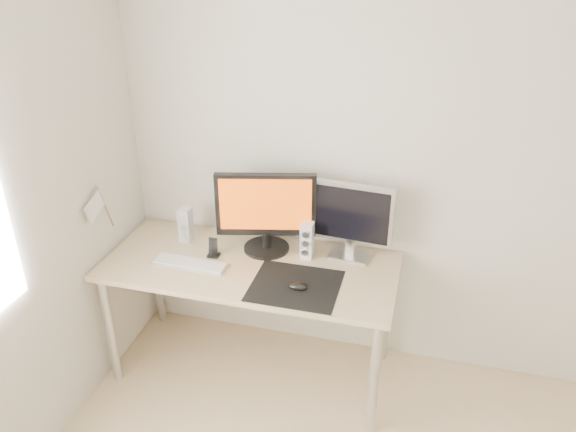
{
  "coord_description": "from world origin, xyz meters",
  "views": [
    {
      "loc": [
        -0.05,
        -1.09,
        2.34
      ],
      "look_at": [
        -0.73,
        1.46,
        1.01
      ],
      "focal_mm": 35.0,
      "sensor_mm": 36.0,
      "label": 1
    }
  ],
  "objects_px": {
    "mouse": "(298,286)",
    "phone_dock": "(214,251)",
    "keyboard": "(190,264)",
    "speaker_right": "(307,240)",
    "speaker_left": "(186,225)",
    "main_monitor": "(266,210)",
    "second_monitor": "(352,217)",
    "desk": "(250,276)"
  },
  "relations": [
    {
      "from": "mouse",
      "to": "phone_dock",
      "type": "distance_m",
      "value": 0.57
    },
    {
      "from": "mouse",
      "to": "keyboard",
      "type": "bearing_deg",
      "value": 172.7
    },
    {
      "from": "mouse",
      "to": "speaker_right",
      "type": "distance_m",
      "value": 0.34
    },
    {
      "from": "mouse",
      "to": "speaker_left",
      "type": "xyz_separation_m",
      "value": [
        -0.75,
        0.33,
        0.08
      ]
    },
    {
      "from": "main_monitor",
      "to": "second_monitor",
      "type": "xyz_separation_m",
      "value": [
        0.47,
        0.06,
        -0.01
      ]
    },
    {
      "from": "desk",
      "to": "speaker_right",
      "type": "distance_m",
      "value": 0.37
    },
    {
      "from": "desk",
      "to": "second_monitor",
      "type": "height_order",
      "value": "second_monitor"
    },
    {
      "from": "speaker_left",
      "to": "desk",
      "type": "bearing_deg",
      "value": -19.35
    },
    {
      "from": "mouse",
      "to": "phone_dock",
      "type": "relative_size",
      "value": 0.87
    },
    {
      "from": "speaker_left",
      "to": "keyboard",
      "type": "relative_size",
      "value": 0.49
    },
    {
      "from": "second_monitor",
      "to": "speaker_right",
      "type": "height_order",
      "value": "second_monitor"
    },
    {
      "from": "desk",
      "to": "main_monitor",
      "type": "relative_size",
      "value": 2.94
    },
    {
      "from": "phone_dock",
      "to": "desk",
      "type": "bearing_deg",
      "value": -6.88
    },
    {
      "from": "speaker_right",
      "to": "speaker_left",
      "type": "bearing_deg",
      "value": -179.74
    },
    {
      "from": "phone_dock",
      "to": "mouse",
      "type": "bearing_deg",
      "value": -20.4
    },
    {
      "from": "keyboard",
      "to": "phone_dock",
      "type": "relative_size",
      "value": 3.72
    },
    {
      "from": "second_monitor",
      "to": "phone_dock",
      "type": "xyz_separation_m",
      "value": [
        -0.73,
        -0.2,
        -0.21
      ]
    },
    {
      "from": "keyboard",
      "to": "speaker_left",
      "type": "bearing_deg",
      "value": 117.3
    },
    {
      "from": "mouse",
      "to": "second_monitor",
      "type": "bearing_deg",
      "value": 63.34
    },
    {
      "from": "speaker_left",
      "to": "keyboard",
      "type": "xyz_separation_m",
      "value": [
        0.13,
        -0.25,
        -0.1
      ]
    },
    {
      "from": "mouse",
      "to": "phone_dock",
      "type": "xyz_separation_m",
      "value": [
        -0.53,
        0.2,
        0.01
      ]
    },
    {
      "from": "mouse",
      "to": "second_monitor",
      "type": "distance_m",
      "value": 0.5
    },
    {
      "from": "speaker_left",
      "to": "speaker_right",
      "type": "relative_size",
      "value": 1.0
    },
    {
      "from": "mouse",
      "to": "second_monitor",
      "type": "xyz_separation_m",
      "value": [
        0.2,
        0.4,
        0.22
      ]
    },
    {
      "from": "mouse",
      "to": "desk",
      "type": "xyz_separation_m",
      "value": [
        -0.31,
        0.17,
        -0.1
      ]
    },
    {
      "from": "keyboard",
      "to": "mouse",
      "type": "bearing_deg",
      "value": -7.3
    },
    {
      "from": "mouse",
      "to": "speaker_right",
      "type": "xyz_separation_m",
      "value": [
        -0.03,
        0.33,
        0.08
      ]
    },
    {
      "from": "phone_dock",
      "to": "speaker_right",
      "type": "bearing_deg",
      "value": 14.55
    },
    {
      "from": "speaker_right",
      "to": "keyboard",
      "type": "bearing_deg",
      "value": -157.28
    },
    {
      "from": "main_monitor",
      "to": "speaker_right",
      "type": "distance_m",
      "value": 0.28
    },
    {
      "from": "mouse",
      "to": "keyboard",
      "type": "xyz_separation_m",
      "value": [
        -0.63,
        0.08,
        -0.01
      ]
    },
    {
      "from": "second_monitor",
      "to": "keyboard",
      "type": "distance_m",
      "value": 0.91
    },
    {
      "from": "desk",
      "to": "main_monitor",
      "type": "xyz_separation_m",
      "value": [
        0.05,
        0.17,
        0.33
      ]
    },
    {
      "from": "mouse",
      "to": "speaker_left",
      "type": "distance_m",
      "value": 0.82
    },
    {
      "from": "second_monitor",
      "to": "phone_dock",
      "type": "height_order",
      "value": "second_monitor"
    },
    {
      "from": "speaker_left",
      "to": "speaker_right",
      "type": "height_order",
      "value": "same"
    },
    {
      "from": "desk",
      "to": "second_monitor",
      "type": "distance_m",
      "value": 0.65
    },
    {
      "from": "second_monitor",
      "to": "main_monitor",
      "type": "bearing_deg",
      "value": -173.05
    },
    {
      "from": "keyboard",
      "to": "main_monitor",
      "type": "bearing_deg",
      "value": 36.25
    },
    {
      "from": "mouse",
      "to": "speaker_right",
      "type": "relative_size",
      "value": 0.48
    },
    {
      "from": "main_monitor",
      "to": "phone_dock",
      "type": "height_order",
      "value": "main_monitor"
    },
    {
      "from": "keyboard",
      "to": "phone_dock",
      "type": "height_order",
      "value": "phone_dock"
    }
  ]
}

